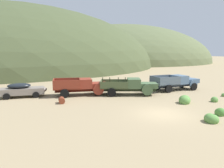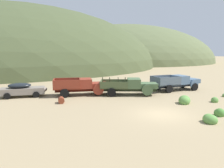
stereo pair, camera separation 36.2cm
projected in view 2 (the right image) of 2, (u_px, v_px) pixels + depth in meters
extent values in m
plane|color=#998460|center=(161.00, 114.00, 16.82)|extent=(300.00, 300.00, 0.00)
ellipsoid|color=#424C2D|center=(15.00, 66.00, 68.38)|extent=(90.78, 79.34, 37.60)
ellipsoid|color=#56603D|center=(126.00, 62.00, 97.73)|extent=(80.38, 68.92, 33.18)
cube|color=slate|center=(23.00, 91.00, 23.10)|extent=(4.68, 1.92, 0.68)
ellipsoid|color=black|center=(20.00, 85.00, 22.93)|extent=(2.46, 1.62, 0.57)
ellipsoid|color=slate|center=(42.00, 89.00, 23.65)|extent=(1.07, 1.42, 0.61)
cylinder|color=black|center=(36.00, 95.00, 22.72)|extent=(0.69, 0.23, 0.68)
cylinder|color=black|center=(37.00, 92.00, 24.36)|extent=(0.69, 0.23, 0.68)
cylinder|color=black|center=(7.00, 96.00, 21.95)|extent=(0.69, 0.23, 0.68)
cylinder|color=black|center=(10.00, 93.00, 23.59)|extent=(0.69, 0.23, 0.68)
cube|color=#42140D|center=(81.00, 89.00, 24.01)|extent=(5.80, 1.61, 0.36)
cube|color=maroon|center=(99.00, 85.00, 24.36)|extent=(1.99, 1.91, 0.55)
cube|color=#B7B2A8|center=(106.00, 85.00, 24.53)|extent=(0.21, 1.18, 0.44)
cylinder|color=maroon|center=(98.00, 90.00, 23.38)|extent=(1.21, 0.32, 1.20)
cylinder|color=maroon|center=(96.00, 87.00, 25.35)|extent=(1.21, 0.32, 1.20)
cube|color=maroon|center=(86.00, 83.00, 24.01)|extent=(1.54, 2.11, 1.05)
cube|color=black|center=(91.00, 81.00, 24.09)|extent=(0.24, 1.67, 0.59)
cube|color=maroon|center=(67.00, 88.00, 23.65)|extent=(3.11, 2.38, 0.12)
cube|color=maroon|center=(67.00, 85.00, 22.57)|extent=(2.88, 0.43, 0.95)
cube|color=maroon|center=(67.00, 82.00, 24.57)|extent=(2.88, 0.43, 0.95)
cube|color=maroon|center=(54.00, 84.00, 23.29)|extent=(0.33, 2.06, 0.95)
cylinder|color=black|center=(96.00, 89.00, 25.45)|extent=(0.99, 0.39, 0.96)
cylinder|color=black|center=(65.00, 93.00, 22.63)|extent=(0.99, 0.39, 0.96)
cylinder|color=black|center=(65.00, 90.00, 24.71)|extent=(0.99, 0.39, 0.96)
cube|color=#232B1B|center=(129.00, 89.00, 24.17)|extent=(6.10, 3.02, 0.36)
cube|color=#47603D|center=(148.00, 85.00, 24.04)|extent=(2.42, 2.34, 0.55)
cube|color=#B7B2A8|center=(156.00, 86.00, 24.02)|extent=(0.49, 1.19, 0.44)
cylinder|color=#47603D|center=(147.00, 90.00, 23.05)|extent=(1.19, 0.57, 1.20)
cylinder|color=#47603D|center=(145.00, 87.00, 25.15)|extent=(1.19, 0.57, 1.20)
cube|color=#47603D|center=(134.00, 83.00, 24.04)|extent=(2.03, 2.42, 1.05)
cube|color=black|center=(139.00, 81.00, 23.99)|extent=(0.64, 1.67, 0.59)
cube|color=#495735|center=(114.00, 87.00, 24.17)|extent=(3.64, 3.07, 0.12)
cube|color=#495735|center=(114.00, 85.00, 23.04)|extent=(2.94, 1.14, 0.70)
cube|color=#495735|center=(114.00, 82.00, 25.17)|extent=(2.94, 1.14, 0.70)
cube|color=#495735|center=(101.00, 83.00, 24.14)|extent=(0.82, 2.06, 0.70)
cube|color=#232B1B|center=(103.00, 80.00, 22.98)|extent=(0.10, 0.10, 0.50)
cube|color=#232B1B|center=(110.00, 80.00, 22.96)|extent=(0.10, 0.10, 0.50)
cube|color=#232B1B|center=(118.00, 80.00, 22.94)|extent=(0.10, 0.10, 0.50)
cube|color=#232B1B|center=(125.00, 80.00, 22.92)|extent=(0.10, 0.10, 0.50)
cylinder|color=black|center=(145.00, 89.00, 25.25)|extent=(1.00, 0.59, 0.96)
cylinder|color=black|center=(112.00, 93.00, 23.13)|extent=(1.00, 0.59, 0.96)
cylinder|color=black|center=(112.00, 89.00, 25.35)|extent=(1.00, 0.59, 0.96)
cube|color=#262D39|center=(176.00, 85.00, 27.01)|extent=(6.19, 1.44, 0.36)
cube|color=slate|center=(190.00, 81.00, 27.79)|extent=(2.06, 1.92, 0.55)
cube|color=#B7B2A8|center=(195.00, 81.00, 28.13)|extent=(0.17, 1.23, 0.44)
cylinder|color=slate|center=(194.00, 85.00, 26.77)|extent=(1.21, 0.26, 1.20)
cylinder|color=slate|center=(183.00, 82.00, 28.72)|extent=(1.21, 0.26, 1.20)
cube|color=slate|center=(180.00, 79.00, 27.12)|extent=(1.56, 2.15, 1.05)
cube|color=black|center=(184.00, 78.00, 27.32)|extent=(0.17, 1.75, 0.59)
cube|color=#4D5B67|center=(165.00, 84.00, 26.34)|extent=(3.24, 2.36, 0.12)
cube|color=#4D5B67|center=(171.00, 81.00, 25.28)|extent=(3.10, 0.32, 0.95)
cube|color=#4D5B67|center=(160.00, 79.00, 27.24)|extent=(3.10, 0.32, 0.95)
cube|color=#4D5B67|center=(155.00, 80.00, 25.70)|extent=(0.25, 2.15, 0.95)
cylinder|color=black|center=(194.00, 87.00, 26.76)|extent=(0.98, 0.35, 0.96)
cylinder|color=black|center=(182.00, 84.00, 28.81)|extent=(0.98, 0.35, 0.96)
cylinder|color=black|center=(169.00, 89.00, 25.29)|extent=(0.98, 0.35, 0.96)
cylinder|color=black|center=(158.00, 86.00, 27.33)|extent=(0.98, 0.35, 0.96)
cylinder|color=brown|center=(61.00, 100.00, 20.38)|extent=(0.63, 0.90, 0.59)
ellipsoid|color=#4C8438|center=(221.00, 114.00, 16.32)|extent=(0.58, 0.53, 0.62)
ellipsoid|color=#4C8438|center=(219.00, 113.00, 16.43)|extent=(0.85, 0.77, 0.74)
ellipsoid|color=#4C8438|center=(220.00, 113.00, 16.33)|extent=(0.75, 0.67, 0.79)
ellipsoid|color=#5B8E42|center=(184.00, 101.00, 20.05)|extent=(1.03, 0.92, 0.92)
ellipsoid|color=#5B8E42|center=(184.00, 100.00, 20.37)|extent=(1.14, 1.02, 0.99)
ellipsoid|color=#5B8E42|center=(214.00, 101.00, 20.74)|extent=(0.69, 0.62, 0.59)
ellipsoid|color=#5B8E42|center=(215.00, 100.00, 20.76)|extent=(0.71, 0.64, 0.67)
ellipsoid|color=#5B8E42|center=(211.00, 120.00, 14.75)|extent=(0.97, 0.88, 0.76)
ellipsoid|color=#5B8E42|center=(209.00, 119.00, 15.01)|extent=(0.86, 0.77, 0.75)
ellipsoid|color=#5B8E42|center=(208.00, 119.00, 14.99)|extent=(0.77, 0.70, 0.75)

